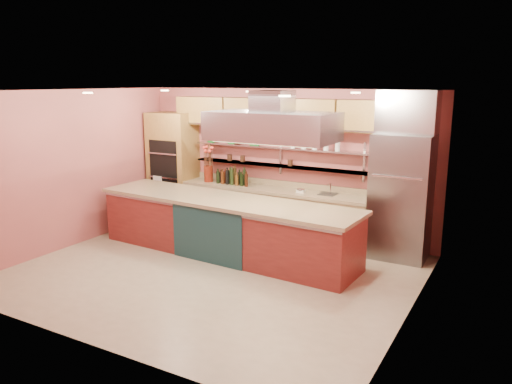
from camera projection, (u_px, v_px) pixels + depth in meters
The scene contains 21 objects.
floor at pixel (213, 273), 7.82m from camera, with size 6.00×5.00×0.02m, color tan.
ceiling at pixel (209, 91), 7.21m from camera, with size 6.00×5.00×0.02m, color black.
wall_back at pixel (284, 162), 9.65m from camera, with size 6.00×0.04×2.80m, color #A4504D.
wall_front at pixel (81, 227), 5.38m from camera, with size 6.00×0.04×2.80m, color #A4504D.
wall_left at pixel (72, 169), 8.94m from camera, with size 0.04×5.00×2.80m, color #A4504D.
wall_right at pixel (415, 210), 6.10m from camera, with size 0.04×5.00×2.80m, color #A4504D.
oven_stack at pixel (173, 167), 10.59m from camera, with size 0.95×0.64×2.30m, color olive.
refrigerator at pixel (401, 197), 8.31m from camera, with size 0.95×0.72×2.10m, color slate.
back_counter at pixel (274, 212), 9.62m from camera, with size 3.84×0.64×0.93m, color tan.
wall_shelf_lower at pixel (278, 166), 9.57m from camera, with size 3.60×0.26×0.03m, color #A3A5AA.
wall_shelf_upper at pixel (279, 148), 9.50m from camera, with size 3.60×0.26×0.03m, color #A3A5AA.
upper_cabinets at pixel (280, 113), 9.29m from camera, with size 4.60×0.36×0.55m, color olive.
range_hood at pixel (272, 126), 7.77m from camera, with size 2.00×1.00×0.45m, color #A3A5AA.
ceiling_downlights at pixel (217, 93), 7.39m from camera, with size 4.00×2.80×0.02m, color #FFE5A5.
island at pixel (225, 226), 8.58m from camera, with size 4.71×1.02×0.98m, color maroon.
flower_vase at pixel (209, 174), 10.14m from camera, with size 0.18×0.18×0.33m, color #5E1A0E.
oil_bottle_cluster at pixel (233, 178), 9.87m from camera, with size 0.78×0.22×0.25m, color black.
kitchen_scale at pixel (301, 190), 9.19m from camera, with size 0.15×0.11×0.08m, color silver.
bar_faucet at pixel (331, 189), 9.01m from camera, with size 0.03×0.03×0.21m, color silver.
copper_kettle at pixel (237, 141), 9.91m from camera, with size 0.16×0.16×0.13m, color #D35A30.
green_canister at pixel (255, 140), 9.71m from camera, with size 0.15×0.15×0.19m, color #0F4816.
Camera 1 is at (4.16, -6.10, 2.94)m, focal length 35.00 mm.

